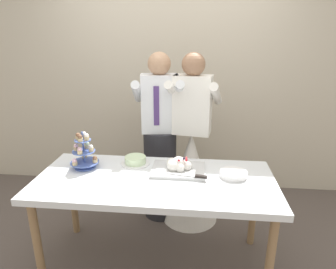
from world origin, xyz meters
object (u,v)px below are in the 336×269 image
object	(u,v)px
round_cake	(135,161)
plate_stack	(233,174)
cupcake_stand	(84,153)
person_bride	(191,165)
person_groom	(160,148)
main_cake_tray	(178,167)
dessert_table	(155,187)

from	to	relation	value
round_cake	plate_stack	bearing A→B (deg)	-11.03
cupcake_stand	round_cake	bearing A→B (deg)	15.26
cupcake_stand	person_bride	size ratio (longest dim) A/B	0.18
person_groom	person_bride	distance (m)	0.35
main_cake_tray	plate_stack	xyz separation A→B (m)	(0.42, -0.05, -0.02)
dessert_table	person_bride	size ratio (longest dim) A/B	1.08
round_cake	person_groom	world-z (taller)	person_groom
dessert_table	main_cake_tray	bearing A→B (deg)	39.49
cupcake_stand	round_cake	distance (m)	0.42
cupcake_stand	main_cake_tray	world-z (taller)	cupcake_stand
plate_stack	person_groom	xyz separation A→B (m)	(-0.64, 0.61, -0.05)
person_bride	dessert_table	bearing A→B (deg)	-110.82
dessert_table	plate_stack	xyz separation A→B (m)	(0.59, 0.09, 0.10)
round_cake	person_groom	size ratio (longest dim) A/B	0.14
dessert_table	main_cake_tray	world-z (taller)	main_cake_tray
cupcake_stand	person_groom	size ratio (longest dim) A/B	0.18
main_cake_tray	person_bride	world-z (taller)	person_bride
main_cake_tray	person_bride	bearing A→B (deg)	80.52
dessert_table	plate_stack	world-z (taller)	plate_stack
plate_stack	person_groom	world-z (taller)	person_groom
cupcake_stand	person_groom	distance (m)	0.80
cupcake_stand	main_cake_tray	bearing A→B (deg)	0.25
cupcake_stand	round_cake	world-z (taller)	cupcake_stand
dessert_table	plate_stack	bearing A→B (deg)	8.43
plate_stack	round_cake	xyz separation A→B (m)	(-0.79, 0.15, 0.01)
dessert_table	plate_stack	size ratio (longest dim) A/B	8.46
person_groom	person_bride	bearing A→B (deg)	-5.07
cupcake_stand	person_groom	world-z (taller)	person_groom
round_cake	person_bride	distance (m)	0.66
plate_stack	person_bride	world-z (taller)	person_bride
person_groom	cupcake_stand	bearing A→B (deg)	-133.74
plate_stack	person_groom	size ratio (longest dim) A/B	0.13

